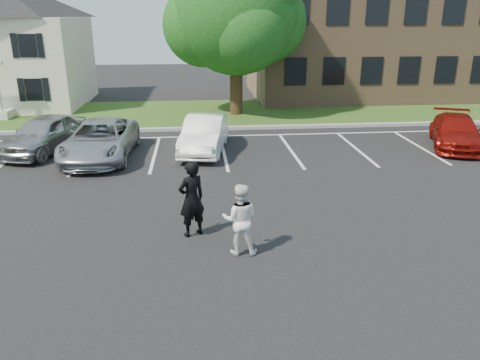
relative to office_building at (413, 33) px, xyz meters
name	(u,v)px	position (x,y,z in m)	size (l,w,h in m)	color
ground_plane	(244,240)	(-14.00, -21.99, -4.16)	(90.00, 90.00, 0.00)	black
curb	(219,128)	(-14.00, -9.99, -4.08)	(40.00, 0.30, 0.15)	gray
grass_strip	(215,113)	(-14.00, -5.99, -4.12)	(44.00, 8.00, 0.08)	#1F460D
stall_lines	(255,145)	(-12.60, -13.04, -4.15)	(34.00, 5.36, 0.01)	silver
office_building	(413,33)	(0.00, 0.00, 0.00)	(22.40, 10.40, 8.30)	#8B6849
tree	(238,14)	(-12.73, -6.37, 1.19)	(7.80, 7.20, 8.80)	black
man_black_suit	(192,199)	(-15.27, -21.55, -3.17)	(0.72, 0.47, 1.97)	black
man_white_shirt	(240,219)	(-14.16, -22.62, -3.30)	(0.84, 0.65, 1.72)	white
car_silver_west	(45,134)	(-21.25, -13.28, -3.40)	(1.79, 4.45, 1.51)	#9E9EA3
car_silver_minivan	(100,140)	(-18.85, -14.32, -3.43)	(2.41, 5.22, 1.45)	#A4A6AB
car_white_sedan	(204,134)	(-14.77, -13.79, -3.43)	(1.53, 4.39, 1.45)	white
car_red_compact	(456,132)	(-4.13, -14.06, -3.50)	(1.83, 4.51, 1.31)	maroon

